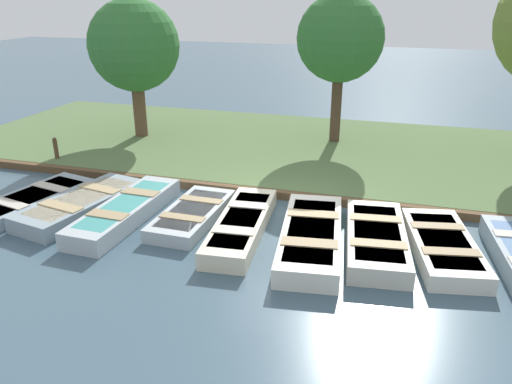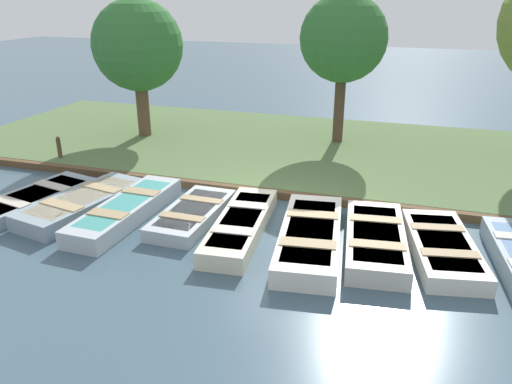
{
  "view_description": "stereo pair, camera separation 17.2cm",
  "coord_description": "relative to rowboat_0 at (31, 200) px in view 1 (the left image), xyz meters",
  "views": [
    {
      "loc": [
        10.49,
        2.53,
        4.89
      ],
      "look_at": [
        0.42,
        -0.51,
        0.65
      ],
      "focal_mm": 35.0,
      "sensor_mm": 36.0,
      "label": 1
    },
    {
      "loc": [
        10.44,
        2.7,
        4.89
      ],
      "look_at": [
        0.42,
        -0.51,
        0.65
      ],
      "focal_mm": 35.0,
      "sensor_mm": 36.0,
      "label": 2
    }
  ],
  "objects": [
    {
      "name": "ground_plane",
      "position": [
        -1.37,
        5.94,
        -0.16
      ],
      "size": [
        80.0,
        80.0,
        0.0
      ],
      "primitive_type": "plane",
      "color": "#425B6B"
    },
    {
      "name": "shore_bank",
      "position": [
        -6.37,
        5.94,
        -0.06
      ],
      "size": [
        8.0,
        24.0,
        0.21
      ],
      "color": "#567042",
      "rests_on": "ground_plane"
    },
    {
      "name": "dock_walkway",
      "position": [
        -2.87,
        5.94,
        -0.06
      ],
      "size": [
        1.43,
        19.42,
        0.2
      ],
      "color": "brown",
      "rests_on": "ground_plane"
    },
    {
      "name": "rowboat_0",
      "position": [
        0.0,
        0.0,
        0.0
      ],
      "size": [
        3.31,
        1.83,
        0.33
      ],
      "rotation": [
        0.0,
        0.0,
        -0.21
      ],
      "color": "#8C9EA8",
      "rests_on": "ground_plane"
    },
    {
      "name": "rowboat_1",
      "position": [
        -0.11,
        1.36,
        0.03
      ],
      "size": [
        3.43,
        1.82,
        0.4
      ],
      "rotation": [
        0.0,
        0.0,
        -0.19
      ],
      "color": "#8C9EA8",
      "rests_on": "ground_plane"
    },
    {
      "name": "rowboat_2",
      "position": [
        -0.02,
        2.59,
        0.05
      ],
      "size": [
        3.61,
        1.07,
        0.43
      ],
      "rotation": [
        0.0,
        0.0,
        -0.03
      ],
      "color": "#B2BCC1",
      "rests_on": "ground_plane"
    },
    {
      "name": "rowboat_3",
      "position": [
        -0.4,
        4.08,
        -0.0
      ],
      "size": [
        2.74,
        1.16,
        0.33
      ],
      "rotation": [
        0.0,
        0.0,
        -0.02
      ],
      "color": "#B2BCC1",
      "rests_on": "ground_plane"
    },
    {
      "name": "rowboat_4",
      "position": [
        -0.13,
        5.36,
        0.03
      ],
      "size": [
        3.55,
        1.26,
        0.4
      ],
      "rotation": [
        0.0,
        0.0,
        0.09
      ],
      "color": "beige",
      "rests_on": "ground_plane"
    },
    {
      "name": "rowboat_5",
      "position": [
        0.01,
        6.91,
        0.05
      ],
      "size": [
        3.69,
        1.64,
        0.43
      ],
      "rotation": [
        0.0,
        0.0,
        0.13
      ],
      "color": "silver",
      "rests_on": "ground_plane"
    },
    {
      "name": "rowboat_6",
      "position": [
        -0.28,
        8.2,
        0.04
      ],
      "size": [
        3.24,
        1.53,
        0.41
      ],
      "rotation": [
        0.0,
        0.0,
        0.12
      ],
      "color": "beige",
      "rests_on": "ground_plane"
    },
    {
      "name": "rowboat_7",
      "position": [
        -0.4,
        9.5,
        0.02
      ],
      "size": [
        3.1,
        1.68,
        0.37
      ],
      "rotation": [
        0.0,
        0.0,
        0.19
      ],
      "color": "silver",
      "rests_on": "ground_plane"
    },
    {
      "name": "mooring_post_near",
      "position": [
        -2.9,
        -1.44,
        0.27
      ],
      "size": [
        0.13,
        0.13,
        0.86
      ],
      "color": "brown",
      "rests_on": "ground_plane"
    },
    {
      "name": "park_tree_far_left",
      "position": [
        -5.95,
        -0.25,
        3.05
      ],
      "size": [
        2.99,
        2.99,
        4.75
      ],
      "color": "brown",
      "rests_on": "ground_plane"
    },
    {
      "name": "park_tree_left",
      "position": [
        -7.23,
        6.3,
        3.34
      ],
      "size": [
        2.74,
        2.74,
        4.91
      ],
      "color": "#4C3828",
      "rests_on": "ground_plane"
    }
  ]
}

